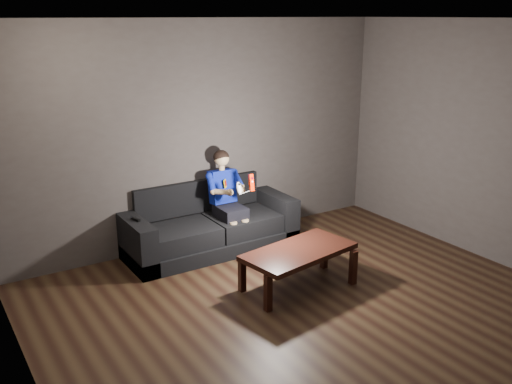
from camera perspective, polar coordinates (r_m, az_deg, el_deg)
floor at (r=5.43m, az=7.60°, el=-13.05°), size 5.00×5.00×0.00m
back_wall at (r=6.92m, az=-5.28°, el=5.75°), size 5.00×0.04×2.70m
left_wall at (r=3.85m, az=-21.64°, el=-4.98°), size 0.04×5.00×2.70m
ceiling at (r=4.69m, az=8.96°, el=16.74°), size 5.00×5.00×0.02m
sofa at (r=6.93m, az=-4.81°, el=-3.61°), size 2.07×0.89×0.80m
child at (r=6.85m, az=-2.96°, el=0.01°), size 0.45×0.55×1.11m
wii_remote_red at (r=6.48m, az=-0.47°, el=0.96°), size 0.05×0.08×0.20m
nunchuk_white at (r=6.41m, az=-1.71°, el=0.40°), size 0.08×0.10×0.15m
wii_remote_black at (r=6.41m, az=-11.96°, el=-2.70°), size 0.07×0.14×0.03m
coffee_table at (r=5.91m, az=4.30°, el=-6.25°), size 1.26×0.78×0.43m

